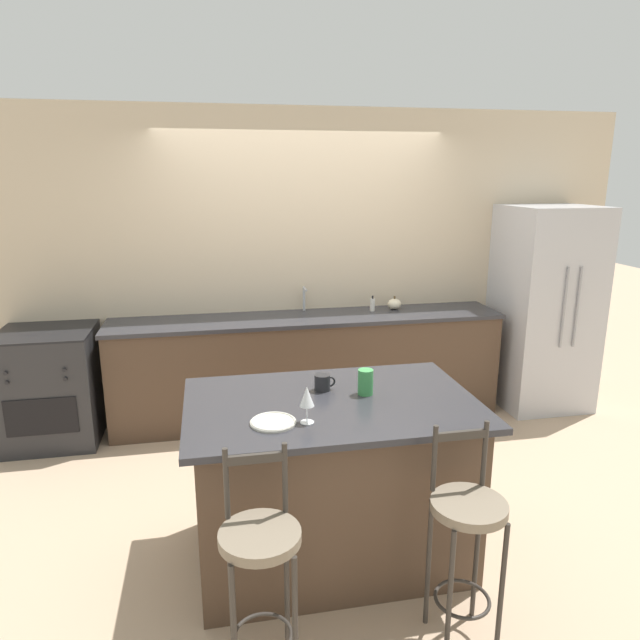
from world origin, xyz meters
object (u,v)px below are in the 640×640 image
(soap_bottle, at_px, (372,305))
(pumpkin_decoration, at_px, (394,304))
(bar_stool_near, at_px, (260,561))
(bar_stool_far, at_px, (466,529))
(oven_range, at_px, (51,386))
(tumbler_cup, at_px, (365,382))
(wine_glass, at_px, (307,397))
(coffee_mug, at_px, (323,382))
(dinner_plate, at_px, (273,422))
(refrigerator, at_px, (543,308))

(soap_bottle, bearing_deg, pumpkin_decoration, 7.44)
(bar_stool_near, relative_size, bar_stool_far, 1.00)
(oven_range, distance_m, tumbler_cup, 2.85)
(bar_stool_far, height_order, pumpkin_decoration, pumpkin_decoration)
(wine_glass, distance_m, tumbler_cup, 0.50)
(oven_range, distance_m, coffee_mug, 2.62)
(bar_stool_near, height_order, soap_bottle, soap_bottle)
(wine_glass, bearing_deg, coffee_mug, 68.46)
(dinner_plate, height_order, soap_bottle, soap_bottle)
(coffee_mug, bearing_deg, dinner_plate, -130.07)
(coffee_mug, distance_m, soap_bottle, 2.03)
(dinner_plate, relative_size, coffee_mug, 1.88)
(bar_stool_far, height_order, coffee_mug, bar_stool_far)
(bar_stool_near, height_order, wine_glass, wine_glass)
(oven_range, distance_m, wine_glass, 2.82)
(refrigerator, bearing_deg, dinner_plate, -143.24)
(bar_stool_near, distance_m, bar_stool_far, 0.94)
(oven_range, distance_m, soap_bottle, 2.79)
(coffee_mug, relative_size, soap_bottle, 0.87)
(coffee_mug, bearing_deg, bar_stool_far, -61.51)
(pumpkin_decoration, bearing_deg, tumbler_cup, -112.70)
(tumbler_cup, relative_size, soap_bottle, 1.02)
(bar_stool_near, bearing_deg, bar_stool_far, 2.24)
(dinner_plate, bearing_deg, coffee_mug, 49.93)
(soap_bottle, bearing_deg, bar_stool_near, -114.86)
(pumpkin_decoration, height_order, soap_bottle, soap_bottle)
(dinner_plate, bearing_deg, soap_bottle, 62.56)
(dinner_plate, height_order, coffee_mug, coffee_mug)
(oven_range, relative_size, bar_stool_near, 0.89)
(soap_bottle, bearing_deg, refrigerator, -6.17)
(oven_range, bearing_deg, wine_glass, -50.62)
(dinner_plate, relative_size, tumbler_cup, 1.59)
(bar_stool_far, distance_m, dinner_plate, 1.02)
(bar_stool_far, relative_size, dinner_plate, 4.61)
(bar_stool_far, xyz_separation_m, tumbler_cup, (-0.26, 0.79, 0.44))
(dinner_plate, relative_size, wine_glass, 1.20)
(wine_glass, distance_m, pumpkin_decoration, 2.59)
(refrigerator, height_order, soap_bottle, refrigerator)
(refrigerator, bearing_deg, bar_stool_near, -137.98)
(tumbler_cup, bearing_deg, soap_bottle, 72.59)
(dinner_plate, distance_m, wine_glass, 0.21)
(bar_stool_near, distance_m, soap_bottle, 3.09)
(tumbler_cup, distance_m, pumpkin_decoration, 2.15)
(tumbler_cup, bearing_deg, bar_stool_far, -71.56)
(refrigerator, xyz_separation_m, wine_glass, (-2.60, -2.09, 0.15))
(pumpkin_decoration, distance_m, soap_bottle, 0.22)
(oven_range, height_order, bar_stool_far, bar_stool_far)
(oven_range, relative_size, tumbler_cup, 6.52)
(bar_stool_far, distance_m, pumpkin_decoration, 2.85)
(oven_range, height_order, dinner_plate, dinner_plate)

